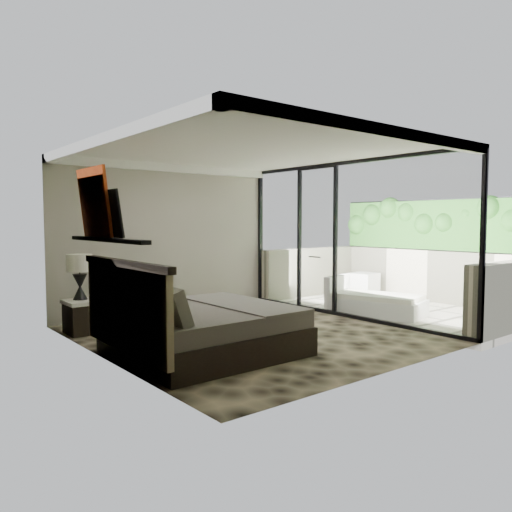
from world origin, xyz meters
TOP-DOWN VIEW (x-y plane):
  - floor at (0.00, 0.00)m, footprint 5.00×5.00m
  - ceiling at (0.00, 0.00)m, footprint 4.50×5.00m
  - back_wall at (0.00, 2.49)m, footprint 4.50×0.02m
  - left_wall at (-2.24, 0.00)m, footprint 0.02×5.00m
  - glass_wall at (2.25, 0.00)m, footprint 0.08×5.00m
  - terrace_slab at (3.75, 0.00)m, footprint 3.00×5.00m
  - parapet_far at (5.10, 0.00)m, footprint 0.30×5.00m
  - foliage_hedge at (5.10, 0.00)m, footprint 0.36×4.60m
  - picture_ledge at (-2.18, 0.10)m, footprint 0.12×2.20m
  - bed at (-1.22, -0.47)m, footprint 2.20×2.13m
  - nightstand at (-1.91, 1.70)m, footprint 0.74×0.74m
  - table_lamp at (-1.95, 1.75)m, footprint 0.38×0.38m
  - abstract_canvas at (-2.19, 0.45)m, footprint 0.13×0.90m
  - framed_print at (-2.14, 0.01)m, footprint 0.11×0.50m
  - ottoman at (4.45, 1.40)m, footprint 0.61×0.61m
  - lounger at (2.86, -0.11)m, footprint 1.27×1.89m

SIDE VIEW (x-z plane):
  - terrace_slab at x=3.75m, z-range -0.12..0.00m
  - floor at x=0.00m, z-range 0.00..0.00m
  - lounger at x=2.86m, z-range -0.13..0.55m
  - ottoman at x=4.45m, z-range 0.00..0.54m
  - nightstand at x=-1.91m, z-range 0.00..0.56m
  - bed at x=-1.22m, z-range -0.25..0.97m
  - parapet_far at x=5.10m, z-range 0.00..1.10m
  - table_lamp at x=-1.95m, z-range 0.62..1.32m
  - back_wall at x=0.00m, z-range 0.00..2.80m
  - left_wall at x=-2.24m, z-range 0.00..2.80m
  - glass_wall at x=2.25m, z-range 0.00..2.80m
  - picture_ledge at x=-2.18m, z-range 1.48..1.52m
  - foliage_hedge at x=5.10m, z-range 1.10..2.20m
  - framed_print at x=-2.14m, z-range 1.53..2.12m
  - abstract_canvas at x=-2.19m, z-range 1.53..2.42m
  - ceiling at x=0.00m, z-range 2.78..2.80m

